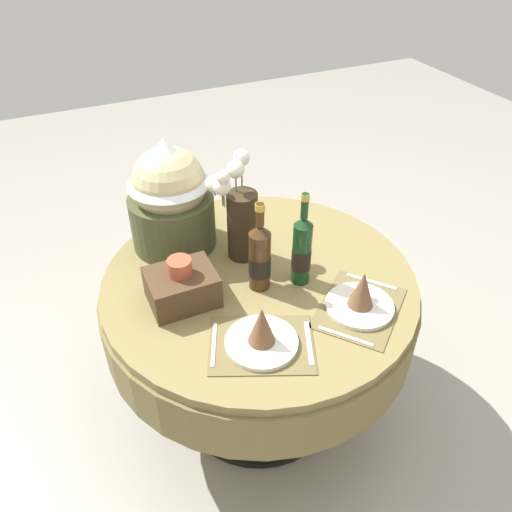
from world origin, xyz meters
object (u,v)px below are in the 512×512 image
Objects in this scene: place_setting_right at (361,298)px; wine_bottle_left at (260,257)px; dining_table at (259,307)px; woven_basket_side_left at (182,286)px; place_setting_left at (262,335)px; gift_tub_back_left at (170,192)px; flower_vase at (240,214)px; wine_bottle_centre at (302,250)px.

place_setting_right is 0.38m from wine_bottle_left.
woven_basket_side_left is at bearing -179.03° from dining_table.
place_setting_left reaches higher than dining_table.
gift_tub_back_left is 1.96× the size of woven_basket_side_left.
wine_bottle_left is (-0.01, -0.20, -0.06)m from flower_vase.
place_setting_left is at bearing -113.44° from dining_table.
place_setting_left is 0.51m from flower_vase.
wine_bottle_left reaches higher than woven_basket_side_left.
wine_bottle_left reaches higher than place_setting_left.
place_setting_left is 1.11× the size of wine_bottle_centre.
dining_table is at bearing -57.26° from gift_tub_back_left.
wine_bottle_centre is 0.45m from woven_basket_side_left.
wine_bottle_centre is 1.59× the size of woven_basket_side_left.
dining_table is 0.29m from wine_bottle_left.
dining_table is 3.24× the size of wine_bottle_centre.
wine_bottle_left is at bearing -92.84° from flower_vase.
gift_tub_back_left reaches higher than flower_vase.
dining_table is at bearing 66.56° from place_setting_left.
place_setting_left is (-0.14, -0.32, 0.20)m from dining_table.
dining_table is at bearing 66.87° from wine_bottle_left.
wine_bottle_left is at bearing -62.51° from gift_tub_back_left.
dining_table is 0.33m from wine_bottle_centre.
woven_basket_side_left is (-0.30, -0.01, 0.22)m from dining_table.
dining_table is 2.93× the size of place_setting_left.
gift_tub_back_left is 0.40m from woven_basket_side_left.
dining_table is 3.43× the size of wine_bottle_left.
woven_basket_side_left reaches higher than place_setting_right.
wine_bottle_left reaches higher than dining_table.
place_setting_right is at bearing -43.72° from wine_bottle_left.
dining_table is 0.40m from place_setting_left.
flower_vase is (0.13, 0.47, 0.15)m from place_setting_left.
gift_tub_back_left is at bearing 122.74° from dining_table.
wine_bottle_centre is at bearing 117.88° from place_setting_right.
place_setting_left is at bearing -82.62° from gift_tub_back_left.
flower_vase is at bearing 120.68° from wine_bottle_centre.
place_setting_right is 0.82m from gift_tub_back_left.
flower_vase is (-0.01, 0.16, 0.35)m from dining_table.
wine_bottle_centre is (0.14, -0.24, -0.05)m from flower_vase.
wine_bottle_centre reaches higher than wine_bottle_left.
place_setting_left is at bearing -113.50° from wine_bottle_left.
wine_bottle_centre is at bearing -9.66° from woven_basket_side_left.
flower_vase is 1.21× the size of wine_bottle_left.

